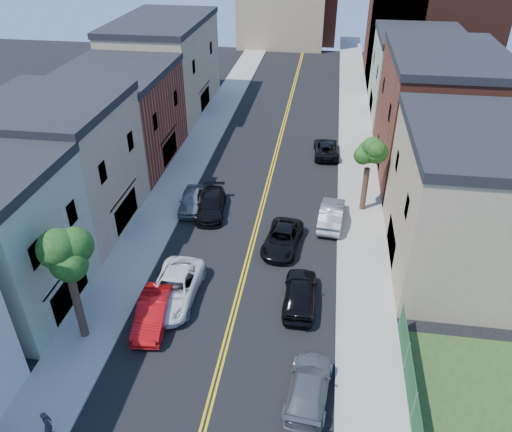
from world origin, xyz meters
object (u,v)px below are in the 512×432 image
at_px(silver_car_right, 332,214).
at_px(black_suv_lane, 282,239).
at_px(grey_car_right, 309,388).
at_px(pedestrian_left, 48,425).
at_px(red_sedan, 153,313).
at_px(black_car_left, 211,205).
at_px(dark_car_right_far, 326,148).
at_px(white_pickup, 174,288).
at_px(black_car_right, 300,293).
at_px(grey_car_left, 191,200).

height_order(silver_car_right, black_suv_lane, silver_car_right).
xyz_separation_m(grey_car_right, black_suv_lane, (-2.55, 12.37, -0.02)).
xyz_separation_m(silver_car_right, pedestrian_left, (-12.20, -19.80, 0.13)).
relative_size(silver_car_right, pedestrian_left, 3.10).
relative_size(red_sedan, black_car_left, 0.93).
distance_m(dark_car_right_far, black_suv_lane, 15.89).
xyz_separation_m(white_pickup, grey_car_right, (8.50, -6.03, -0.09)).
xyz_separation_m(red_sedan, silver_car_right, (9.92, 12.07, 0.04)).
height_order(black_car_right, dark_car_right_far, black_car_right).
height_order(black_car_left, black_car_right, black_car_right).
distance_m(grey_car_right, pedestrian_left, 12.04).
bearing_deg(pedestrian_left, black_suv_lane, -47.39).
bearing_deg(black_suv_lane, grey_car_right, -72.05).
distance_m(black_car_right, dark_car_right_far, 21.38).
bearing_deg(white_pickup, grey_car_left, 100.14).
bearing_deg(white_pickup, red_sedan, -105.03).
relative_size(white_pickup, black_suv_lane, 1.17).
xyz_separation_m(red_sedan, dark_car_right_far, (9.20, 24.18, -0.09)).
xyz_separation_m(red_sedan, pedestrian_left, (-2.28, -7.73, 0.17)).
distance_m(black_car_left, black_suv_lane, 7.03).
xyz_separation_m(black_car_left, dark_car_right_far, (8.58, 11.93, -0.05)).
distance_m(silver_car_right, black_suv_lane, 4.89).
bearing_deg(grey_car_right, white_pickup, -29.97).
distance_m(grey_car_right, dark_car_right_far, 28.04).
bearing_deg(grey_car_right, pedestrian_left, 24.13).
relative_size(red_sedan, dark_car_right_far, 0.95).
height_order(dark_car_right_far, pedestrian_left, pedestrian_left).
xyz_separation_m(black_car_right, dark_car_right_far, (0.98, 21.35, -0.15)).
bearing_deg(black_car_left, black_suv_lane, -38.61).
height_order(black_car_right, pedestrian_left, pedestrian_left).
bearing_deg(grey_car_left, red_sedan, -91.53).
xyz_separation_m(white_pickup, dark_car_right_far, (8.58, 22.02, -0.13)).
height_order(black_car_left, grey_car_right, black_car_left).
distance_m(red_sedan, grey_car_left, 12.72).
relative_size(white_pickup, dark_car_right_far, 1.19).
distance_m(grey_car_right, silver_car_right, 15.96).
bearing_deg(white_pickup, silver_car_right, 47.77).
bearing_deg(dark_car_right_far, black_suv_lane, 76.34).
bearing_deg(dark_car_right_far, white_pickup, 64.59).
height_order(grey_car_right, pedestrian_left, pedestrian_left).
xyz_separation_m(black_car_left, black_car_right, (7.60, -9.43, 0.10)).
relative_size(silver_car_right, black_suv_lane, 0.98).
height_order(grey_car_right, black_suv_lane, grey_car_right).
xyz_separation_m(dark_car_right_far, pedestrian_left, (-11.48, -31.91, 0.26)).
height_order(grey_car_left, black_car_right, black_car_right).
relative_size(black_car_left, black_car_right, 1.03).
bearing_deg(grey_car_left, silver_car_right, -9.54).
distance_m(black_car_right, black_suv_lane, 5.92).
bearing_deg(white_pickup, black_suv_lane, 47.80).
xyz_separation_m(white_pickup, black_car_right, (7.60, 0.66, 0.02)).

